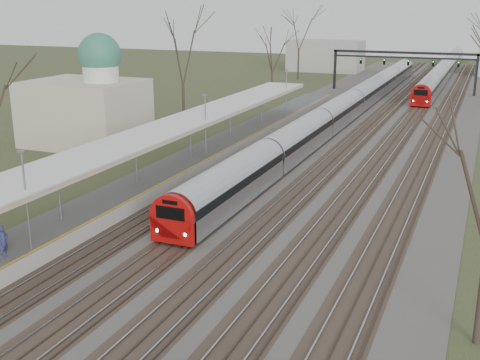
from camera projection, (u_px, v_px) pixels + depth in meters
name	position (u px, v px, depth m)	size (l,w,h in m)	color
track_bed	(360.00, 129.00, 63.46)	(24.00, 160.00, 0.22)	#474442
platform	(210.00, 153.00, 51.24)	(3.50, 69.00, 1.00)	#9E9B93
canopy	(184.00, 123.00, 46.28)	(4.10, 50.00, 3.11)	slate
dome_building	(87.00, 106.00, 55.44)	(10.00, 8.00, 10.30)	beige
signal_gantry	(404.00, 59.00, 88.69)	(21.00, 0.59, 6.08)	black
tree_west_far	(182.00, 52.00, 61.37)	(5.50, 5.50, 11.33)	#2D231C
train_near	(353.00, 102.00, 71.81)	(2.62, 90.21, 3.05)	#ABAEB6
train_far	(444.00, 69.00, 108.90)	(2.62, 75.21, 3.05)	#ABAEB6
passenger	(3.00, 242.00, 28.52)	(0.62, 0.40, 1.69)	navy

